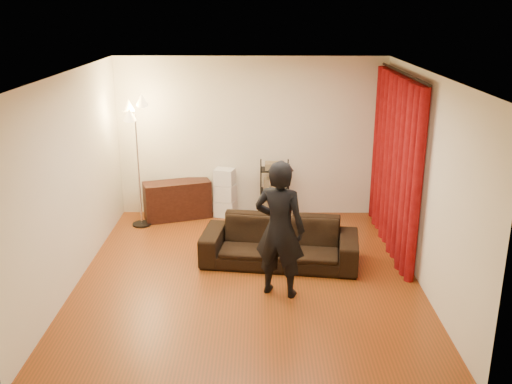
{
  "coord_description": "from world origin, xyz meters",
  "views": [
    {
      "loc": [
        0.15,
        -6.94,
        3.47
      ],
      "look_at": [
        0.1,
        0.3,
        1.1
      ],
      "focal_mm": 40.0,
      "sensor_mm": 36.0,
      "label": 1
    }
  ],
  "objects_px": {
    "sofa": "(280,242)",
    "media_cabinet": "(177,200)",
    "floor_lamp": "(138,165)",
    "wire_shelf": "(274,191)",
    "person": "(280,229)",
    "storage_boxes": "(225,193)"
  },
  "relations": [
    {
      "from": "person",
      "to": "media_cabinet",
      "type": "height_order",
      "value": "person"
    },
    {
      "from": "sofa",
      "to": "storage_boxes",
      "type": "bearing_deg",
      "value": 122.7
    },
    {
      "from": "wire_shelf",
      "to": "person",
      "type": "bearing_deg",
      "value": -106.44
    },
    {
      "from": "media_cabinet",
      "to": "floor_lamp",
      "type": "distance_m",
      "value": 0.97
    },
    {
      "from": "sofa",
      "to": "floor_lamp",
      "type": "bearing_deg",
      "value": 154.81
    },
    {
      "from": "sofa",
      "to": "media_cabinet",
      "type": "height_order",
      "value": "media_cabinet"
    },
    {
      "from": "storage_boxes",
      "to": "wire_shelf",
      "type": "relative_size",
      "value": 0.84
    },
    {
      "from": "person",
      "to": "media_cabinet",
      "type": "bearing_deg",
      "value": -39.11
    },
    {
      "from": "person",
      "to": "storage_boxes",
      "type": "distance_m",
      "value": 2.93
    },
    {
      "from": "media_cabinet",
      "to": "storage_boxes",
      "type": "xyz_separation_m",
      "value": [
        0.81,
        0.08,
        0.1
      ]
    },
    {
      "from": "sofa",
      "to": "wire_shelf",
      "type": "height_order",
      "value": "wire_shelf"
    },
    {
      "from": "sofa",
      "to": "person",
      "type": "distance_m",
      "value": 1.06
    },
    {
      "from": "media_cabinet",
      "to": "wire_shelf",
      "type": "height_order",
      "value": "wire_shelf"
    },
    {
      "from": "storage_boxes",
      "to": "floor_lamp",
      "type": "xyz_separation_m",
      "value": [
        -1.36,
        -0.43,
        0.62
      ]
    },
    {
      "from": "storage_boxes",
      "to": "media_cabinet",
      "type": "bearing_deg",
      "value": -174.0
    },
    {
      "from": "storage_boxes",
      "to": "person",
      "type": "bearing_deg",
      "value": -73.19
    },
    {
      "from": "floor_lamp",
      "to": "wire_shelf",
      "type": "bearing_deg",
      "value": 7.91
    },
    {
      "from": "person",
      "to": "wire_shelf",
      "type": "bearing_deg",
      "value": -70.71
    },
    {
      "from": "wire_shelf",
      "to": "storage_boxes",
      "type": "bearing_deg",
      "value": 155.49
    },
    {
      "from": "sofa",
      "to": "wire_shelf",
      "type": "relative_size",
      "value": 2.14
    },
    {
      "from": "wire_shelf",
      "to": "media_cabinet",
      "type": "bearing_deg",
      "value": 162.42
    },
    {
      "from": "person",
      "to": "storage_boxes",
      "type": "xyz_separation_m",
      "value": [
        -0.84,
        2.77,
        -0.44
      ]
    }
  ]
}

